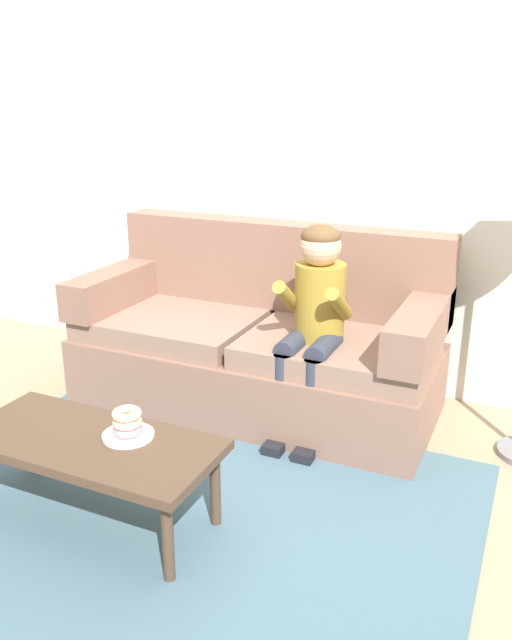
{
  "coord_description": "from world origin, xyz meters",
  "views": [
    {
      "loc": [
        1.28,
        -2.29,
        1.69
      ],
      "look_at": [
        0.02,
        0.45,
        0.65
      ],
      "focal_mm": 36.16,
      "sensor_mm": 36.0,
      "label": 1
    }
  ],
  "objects": [
    {
      "name": "donut_third",
      "position": [
        -0.16,
        -0.41,
        0.49
      ],
      "size": [
        0.15,
        0.15,
        0.04
      ],
      "primitive_type": "torus",
      "rotation": [
        0.0,
        0.0,
        0.33
      ],
      "color": "beige",
      "rests_on": "donut_second"
    },
    {
      "name": "area_rug",
      "position": [
        0.0,
        -0.25,
        0.01
      ],
      "size": [
        2.44,
        1.81,
        0.01
      ],
      "primitive_type": "cube",
      "color": "#476675",
      "rests_on": "ground"
    },
    {
      "name": "donut",
      "position": [
        -0.16,
        -0.41,
        0.42
      ],
      "size": [
        0.15,
        0.15,
        0.04
      ],
      "primitive_type": "torus",
      "rotation": [
        0.0,
        0.0,
        1.22
      ],
      "color": "pink",
      "rests_on": "plate"
    },
    {
      "name": "couch",
      "position": [
        -0.15,
        0.86,
        0.36
      ],
      "size": [
        2.02,
        0.9,
        1.01
      ],
      "color": "#846051",
      "rests_on": "ground"
    },
    {
      "name": "toy_controller",
      "position": [
        -0.75,
        -0.03,
        0.03
      ],
      "size": [
        0.23,
        0.09,
        0.05
      ],
      "rotation": [
        0.0,
        0.0,
        0.22
      ],
      "color": "#339E56",
      "rests_on": "ground"
    },
    {
      "name": "plate",
      "position": [
        -0.16,
        -0.41,
        0.4
      ],
      "size": [
        0.21,
        0.21,
        0.01
      ],
      "primitive_type": "cylinder",
      "color": "white",
      "rests_on": "coffee_table"
    },
    {
      "name": "person_child",
      "position": [
        0.26,
        0.64,
        0.67
      ],
      "size": [
        0.34,
        0.58,
        1.1
      ],
      "color": "olive",
      "rests_on": "ground"
    },
    {
      "name": "wall_back",
      "position": [
        0.0,
        1.4,
        1.4
      ],
      "size": [
        8.0,
        0.1,
        2.8
      ],
      "primitive_type": "cube",
      "color": "silver",
      "rests_on": "ground"
    },
    {
      "name": "donut_second",
      "position": [
        -0.16,
        -0.41,
        0.46
      ],
      "size": [
        0.17,
        0.17,
        0.04
      ],
      "primitive_type": "torus",
      "rotation": [
        0.0,
        0.0,
        0.75
      ],
      "color": "beige",
      "rests_on": "donut"
    },
    {
      "name": "ground",
      "position": [
        0.0,
        0.0,
        0.0
      ],
      "size": [
        10.0,
        10.0,
        0.0
      ],
      "primitive_type": "plane",
      "color": "#9E896B"
    },
    {
      "name": "coffee_table",
      "position": [
        -0.29,
        -0.48,
        0.35
      ],
      "size": [
        1.07,
        0.48,
        0.39
      ],
      "color": "#4C3828",
      "rests_on": "ground"
    }
  ]
}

